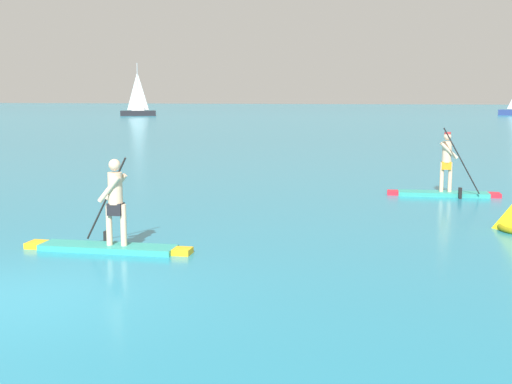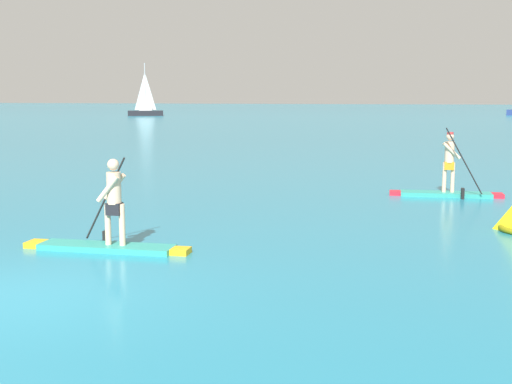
# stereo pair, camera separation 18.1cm
# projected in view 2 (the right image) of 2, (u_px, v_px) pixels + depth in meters

# --- Properties ---
(ground) EXTENTS (440.00, 440.00, 0.00)m
(ground) POSITION_uv_depth(u_px,v_px,m) (13.00, 298.00, 9.34)
(ground) COLOR teal
(paddleboarder_mid_center) EXTENTS (3.16, 0.85, 1.72)m
(paddleboarder_mid_center) POSITION_uv_depth(u_px,v_px,m) (108.00, 231.00, 12.16)
(paddleboarder_mid_center) COLOR teal
(paddleboarder_mid_center) RESTS_ON ground
(paddleboarder_far_right) EXTENTS (3.13, 0.94, 1.97)m
(paddleboarder_far_right) POSITION_uv_depth(u_px,v_px,m) (447.00, 183.00, 18.72)
(paddleboarder_far_right) COLOR teal
(paddleboarder_far_right) RESTS_ON ground
(sailboat_left_horizon) EXTENTS (4.99, 3.17, 7.31)m
(sailboat_left_horizon) POSITION_uv_depth(u_px,v_px,m) (146.00, 109.00, 93.75)
(sailboat_left_horizon) COLOR black
(sailboat_left_horizon) RESTS_ON ground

